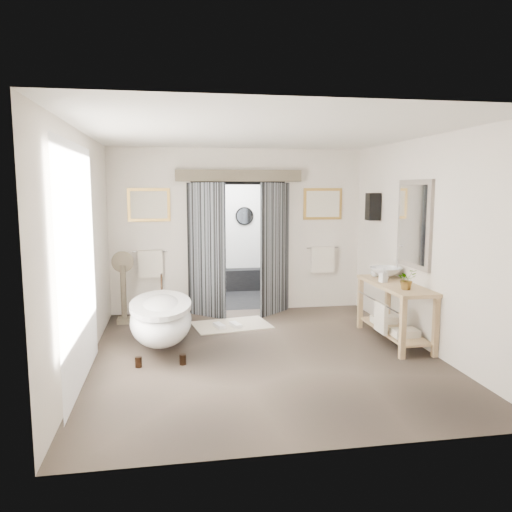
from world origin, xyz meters
The scene contains 13 objects.
ground_plane centered at (0.00, 0.00, 0.00)m, with size 5.00×5.00×0.00m, color brown.
room_shell centered at (-0.04, -0.12, 1.86)m, with size 4.52×5.02×2.91m.
shower_room centered at (0.00, 3.99, 0.91)m, with size 2.22×2.01×2.51m.
back_wall_dressing centered at (0.00, 2.32, 1.56)m, with size 3.82×0.68×2.52m.
clawfoot_tub centered at (-1.34, 0.45, 0.44)m, with size 0.83×1.85×0.91m.
vanity centered at (1.95, 0.27, 0.51)m, with size 0.57×1.60×0.85m.
pedestal_mirror centered at (-1.97, 1.95, 0.51)m, with size 0.35×0.23×1.19m.
rug centered at (-0.25, 1.49, 0.01)m, with size 1.20×0.80×0.01m, color beige.
slippers centered at (-0.33, 1.37, 0.04)m, with size 0.45×0.30×0.05m.
basin centered at (2.01, 0.70, 0.93)m, with size 0.48×0.48×0.17m, color white.
plant centered at (1.93, -0.14, 0.99)m, with size 0.25×0.22×0.28m, color gray.
soap_bottle_a centered at (1.84, 0.40, 0.95)m, with size 0.09×0.10×0.21m, color gray.
soap_bottle_b centered at (1.91, 0.86, 0.94)m, with size 0.13×0.13×0.17m, color gray.
Camera 1 is at (-1.17, -6.31, 2.21)m, focal length 35.00 mm.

